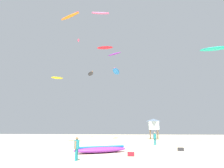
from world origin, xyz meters
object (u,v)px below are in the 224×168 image
Objects in this scene: person_midground at (155,137)px; kite_aloft_0 at (100,13)px; lifeguard_tower at (154,124)px; kite_aloft_3 at (116,71)px; kite_aloft_1 at (70,16)px; kite_aloft_7 at (91,74)px; kite_grounded_near at (101,150)px; cooler_box at (131,154)px; kite_aloft_5 at (57,78)px; kite_aloft_9 at (78,40)px; kite_aloft_8 at (114,54)px; kite_aloft_2 at (214,49)px; gear_bag at (181,149)px; kite_aloft_4 at (105,48)px; person_foreground at (77,147)px.

kite_aloft_0 is (-8.29, 3.42, 21.64)m from person_midground.
lifeguard_tower is (1.49, 14.12, 2.05)m from person_midground.
person_midground is 0.39× the size of kite_aloft_3.
kite_aloft_7 is (-0.83, 20.05, -3.58)m from kite_aloft_1.
cooler_box is at bearing -33.18° from kite_grounded_near.
cooler_box is at bearing -54.66° from kite_aloft_5.
cooler_box is 0.22× the size of kite_aloft_5.
kite_aloft_1 is at bearing -62.54° from kite_aloft_5.
person_midground is at bearing -22.42° from kite_aloft_0.
person_midground is at bearing -51.12° from kite_aloft_9.
lifeguard_tower is at bearing -47.07° from kite_aloft_8.
kite_aloft_7 is (-13.17, 18.77, 14.72)m from person_midground.
kite_aloft_3 is at bearing 150.27° from kite_aloft_2.
kite_aloft_3 is at bearing -158.88° from person_midground.
kite_grounded_near is 42.06m from kite_aloft_9.
kite_aloft_4 is at bearing 121.19° from gear_bag.
kite_grounded_near is at bearing -89.74° from kite_aloft_3.
kite_grounded_near is 39.78m from kite_aloft_8.
person_foreground is at bearing -33.88° from person_midground.
kite_aloft_2 is 1.18× the size of kite_aloft_7.
kite_aloft_1 reaches higher than lifeguard_tower.
gear_bag is 24.35m from kite_aloft_1.
kite_aloft_0 is 0.86× the size of kite_aloft_1.
kite_aloft_2 is (13.45, 13.19, 14.32)m from cooler_box.
kite_aloft_4 is (-0.02, 6.58, -3.86)m from kite_aloft_0.
kite_aloft_5 is (-12.80, -0.41, -1.18)m from kite_aloft_3.
person_foreground reaches higher than kite_grounded_near.
cooler_box is 34.85m from kite_aloft_7.
person_midground is 22.03m from kite_aloft_4.
cooler_box is 27.07m from kite_aloft_0.
kite_aloft_7 is (-4.85, 8.77, -3.06)m from kite_aloft_4.
person_foreground is at bearing -145.03° from cooler_box.
kite_aloft_2 is (22.57, 3.70, -4.82)m from kite_aloft_1.
kite_aloft_5 is at bearing 143.27° from kite_aloft_0.
kite_aloft_4 is at bearing -157.24° from lifeguard_tower.
kite_grounded_near is 3.32m from cooler_box.
kite_aloft_7 reaches higher than kite_aloft_2.
kite_aloft_0 is at bearing -118.71° from person_midground.
kite_aloft_0 is 0.76× the size of kite_aloft_3.
person_midground is at bearing 72.65° from person_foreground.
person_midground is at bearing -50.27° from kite_aloft_4.
kite_grounded_near is 24.37m from kite_aloft_2.
kite_aloft_7 is (-7.08, 7.04, 1.72)m from kite_aloft_3.
kite_aloft_0 is (-1.27, 16.85, 21.70)m from person_foreground.
kite_aloft_4 is (-5.10, 20.78, 18.62)m from cooler_box.
kite_aloft_4 is 12.21m from kite_aloft_5.
kite_grounded_near is at bearing -75.49° from kite_aloft_7.
kite_aloft_0 is at bearing 109.67° from cooler_box.
person_foreground is at bearing -85.69° from kite_aloft_0.
kite_aloft_1 is (-9.12, 9.50, 19.14)m from cooler_box.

